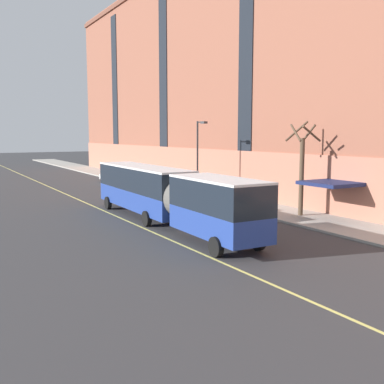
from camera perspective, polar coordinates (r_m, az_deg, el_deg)
ground_plane at (r=29.11m, az=-1.29°, el=-4.36°), size 260.00×260.00×0.00m
sidewalk at (r=36.38m, az=8.59°, el=-1.96°), size 4.74×160.00×0.15m
apartment_facade at (r=40.28m, az=21.50°, el=16.46°), size 15.20×110.00×25.30m
city_bus at (r=29.28m, az=-3.42°, el=-0.12°), size 3.13×19.44×3.63m
parked_car_silver_0 at (r=33.83m, az=4.27°, el=-1.39°), size 2.08×4.41×1.56m
parked_car_white_1 at (r=55.59m, az=-9.97°, el=1.94°), size 2.12×4.63×1.56m
parked_car_black_3 at (r=41.17m, az=-2.56°, el=0.19°), size 2.12×4.69×1.56m
parked_car_red_4 at (r=47.72m, az=-6.46°, el=1.13°), size 2.12×4.33×1.56m
street_tree_mid_block at (r=32.69m, az=13.77°, el=3.02°), size 1.95×2.03×6.71m
street_lamp at (r=40.31m, az=0.87°, el=5.19°), size 0.36×1.48×6.93m
lane_centerline at (r=30.75m, az=-7.94°, el=-3.79°), size 0.16×140.00×0.01m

